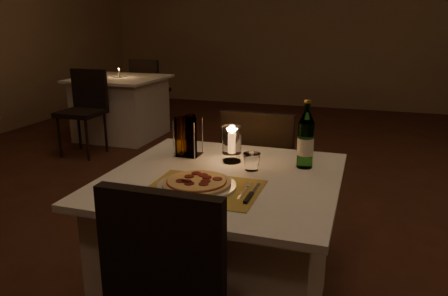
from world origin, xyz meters
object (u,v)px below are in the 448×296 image
(pizza, at_px, (197,182))
(hurricane_candle, at_px, (232,141))
(neighbor_table_left, at_px, (121,107))
(chair_far, at_px, (260,167))
(water_bottle, at_px, (306,141))
(plate, at_px, (197,186))
(main_table, at_px, (223,250))
(tumbler, at_px, (252,162))

(pizza, bearing_deg, hurricane_candle, 85.20)
(hurricane_candle, relative_size, neighbor_table_left, 0.18)
(chair_far, height_order, water_bottle, water_bottle)
(plate, bearing_deg, hurricane_candle, 85.18)
(chair_far, xyz_separation_m, neighbor_table_left, (-2.28, 2.20, -0.18))
(chair_far, distance_m, pizza, 0.92)
(neighbor_table_left, bearing_deg, hurricane_candle, -50.27)
(hurricane_candle, xyz_separation_m, neighbor_table_left, (-2.26, 2.72, -0.47))
(main_table, bearing_deg, chair_far, 90.00)
(hurricane_candle, bearing_deg, chair_far, 87.97)
(main_table, xyz_separation_m, chair_far, (-0.00, 0.71, 0.18))
(pizza, bearing_deg, tumbler, 62.47)
(tumbler, bearing_deg, chair_far, 99.65)
(tumbler, bearing_deg, water_bottle, 27.04)
(plate, xyz_separation_m, neighbor_table_left, (-2.23, 3.10, -0.38))
(tumbler, relative_size, hurricane_candle, 0.45)
(main_table, height_order, plate, plate)
(chair_far, relative_size, hurricane_candle, 5.09)
(plate, relative_size, neighbor_table_left, 0.32)
(tumbler, bearing_deg, neighbor_table_left, 130.36)
(chair_far, distance_m, neighbor_table_left, 3.18)
(plate, height_order, pizza, pizza)
(chair_far, bearing_deg, neighbor_table_left, 136.00)
(pizza, height_order, neighbor_table_left, pizza)
(chair_far, height_order, hurricane_candle, hurricane_candle)
(main_table, relative_size, plate, 3.12)
(chair_far, bearing_deg, hurricane_candle, -92.03)
(hurricane_candle, bearing_deg, water_bottle, 5.19)
(tumbler, relative_size, neighbor_table_left, 0.08)
(plate, height_order, water_bottle, water_bottle)
(water_bottle, bearing_deg, chair_far, 123.59)
(chair_far, height_order, pizza, chair_far)
(chair_far, bearing_deg, pizza, -93.19)
(pizza, distance_m, water_bottle, 0.56)
(pizza, distance_m, tumbler, 0.33)
(plate, distance_m, tumbler, 0.33)
(main_table, bearing_deg, neighbor_table_left, 128.03)
(chair_far, height_order, neighbor_table_left, chair_far)
(plate, relative_size, tumbler, 4.05)
(plate, height_order, tumbler, tumbler)
(chair_far, xyz_separation_m, water_bottle, (0.32, -0.49, 0.32))
(water_bottle, bearing_deg, neighbor_table_left, 134.07)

